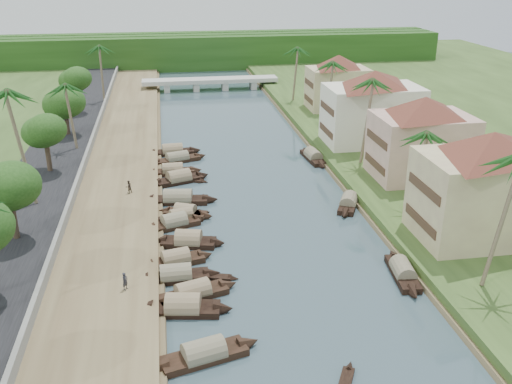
{
  "coord_description": "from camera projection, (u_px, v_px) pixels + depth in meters",
  "views": [
    {
      "loc": [
        -9.56,
        -46.37,
        25.58
      ],
      "look_at": [
        -0.38,
        10.18,
        2.0
      ],
      "focal_mm": 40.0,
      "sensor_mm": 36.0,
      "label": 1
    }
  ],
  "objects": [
    {
      "name": "tree_2",
      "position": [
        8.0,
        187.0,
        51.26
      ],
      "size": [
        5.29,
        5.29,
        7.31
      ],
      "color": "#493829",
      "rests_on": "ground"
    },
    {
      "name": "palm_3",
      "position": [
        329.0,
        64.0,
        88.39
      ],
      "size": [
        3.2,
        3.2,
        10.86
      ],
      "color": "#776A4F",
      "rests_on": "ground"
    },
    {
      "name": "treeline",
      "position": [
        200.0,
        51.0,
        143.23
      ],
      "size": [
        120.0,
        14.0,
        8.0
      ],
      "color": "#1A3C10",
      "rests_on": "ground"
    },
    {
      "name": "sampan_6",
      "position": [
        174.0,
        223.0,
        58.34
      ],
      "size": [
        7.34,
        3.87,
        2.16
      ],
      "rotation": [
        0.0,
        0.0,
        0.33
      ],
      "color": "black",
      "rests_on": "ground"
    },
    {
      "name": "person_near",
      "position": [
        125.0,
        281.0,
        45.73
      ],
      "size": [
        0.62,
        0.65,
        1.51
      ],
      "primitive_type": "imported",
      "rotation": [
        0.0,
        0.0,
        0.92
      ],
      "color": "#282931",
      "rests_on": "left_bank"
    },
    {
      "name": "sampan_10",
      "position": [
        173.0,
        171.0,
        72.61
      ],
      "size": [
        7.65,
        1.95,
        2.12
      ],
      "rotation": [
        0.0,
        0.0,
        0.02
      ],
      "color": "black",
      "rests_on": "ground"
    },
    {
      "name": "sampan_12",
      "position": [
        177.0,
        159.0,
        76.98
      ],
      "size": [
        8.55,
        4.02,
        2.04
      ],
      "rotation": [
        0.0,
        0.0,
        0.31
      ],
      "color": "black",
      "rests_on": "ground"
    },
    {
      "name": "sampan_11",
      "position": [
        179.0,
        179.0,
        69.96
      ],
      "size": [
        8.29,
        4.37,
        2.33
      ],
      "rotation": [
        0.0,
        0.0,
        0.33
      ],
      "color": "black",
      "rests_on": "ground"
    },
    {
      "name": "sampan_2",
      "position": [
        193.0,
        293.0,
        46.18
      ],
      "size": [
        8.09,
        3.9,
        2.12
      ],
      "rotation": [
        0.0,
        0.0,
        0.3
      ],
      "color": "black",
      "rests_on": "ground"
    },
    {
      "name": "left_bank",
      "position": [
        116.0,
        182.0,
        69.21
      ],
      "size": [
        10.0,
        180.0,
        0.8
      ],
      "primitive_type": "cube",
      "color": "brown",
      "rests_on": "ground"
    },
    {
      "name": "person_far",
      "position": [
        129.0,
        187.0,
        64.6
      ],
      "size": [
        0.92,
        0.87,
        1.49
      ],
      "primitive_type": "imported",
      "rotation": [
        0.0,
        0.0,
        3.73
      ],
      "color": "#332A24",
      "rests_on": "left_bank"
    },
    {
      "name": "palm_6",
      "position": [
        68.0,
        86.0,
        74.89
      ],
      "size": [
        3.2,
        3.2,
        10.27
      ],
      "color": "#776A4F",
      "rests_on": "ground"
    },
    {
      "name": "palm_2",
      "position": [
        368.0,
        83.0,
        69.39
      ],
      "size": [
        3.2,
        3.2,
        12.1
      ],
      "color": "#776A4F",
      "rests_on": "ground"
    },
    {
      "name": "sampan_15",
      "position": [
        349.0,
        203.0,
        63.18
      ],
      "size": [
        4.71,
        7.59,
        2.08
      ],
      "rotation": [
        0.0,
        0.0,
        1.13
      ],
      "color": "black",
      "rests_on": "ground"
    },
    {
      "name": "palm_8",
      "position": [
        99.0,
        48.0,
        100.64
      ],
      "size": [
        3.2,
        3.2,
        11.26
      ],
      "color": "#776A4F",
      "rests_on": "ground"
    },
    {
      "name": "tree_6",
      "position": [
        405.0,
        107.0,
        80.87
      ],
      "size": [
        4.58,
        4.58,
        6.68
      ],
      "color": "#493829",
      "rests_on": "ground"
    },
    {
      "name": "sampan_8",
      "position": [
        185.0,
        213.0,
        60.73
      ],
      "size": [
        6.4,
        3.92,
        2.0
      ],
      "rotation": [
        0.0,
        0.0,
        -0.41
      ],
      "color": "black",
      "rests_on": "ground"
    },
    {
      "name": "sampan_13",
      "position": [
        173.0,
        151.0,
        79.95
      ],
      "size": [
        8.36,
        2.3,
        2.26
      ],
      "rotation": [
        0.0,
        0.0,
        0.07
      ],
      "color": "black",
      "rests_on": "ground"
    },
    {
      "name": "canoe_1",
      "position": [
        210.0,
        277.0,
        49.14
      ],
      "size": [
        5.21,
        2.31,
        0.84
      ],
      "rotation": [
        0.0,
        0.0,
        -0.3
      ],
      "color": "black",
      "rests_on": "ground"
    },
    {
      "name": "sampan_0",
      "position": [
        204.0,
        355.0,
        39.03
      ],
      "size": [
        8.59,
        3.86,
        2.22
      ],
      "rotation": [
        0.0,
        0.0,
        0.27
      ],
      "color": "black",
      "rests_on": "ground"
    },
    {
      "name": "sampan_14",
      "position": [
        403.0,
        272.0,
        49.25
      ],
      "size": [
        2.47,
        8.41,
        2.03
      ],
      "rotation": [
        0.0,
        0.0,
        1.45
      ],
      "color": "black",
      "rests_on": "ground"
    },
    {
      "name": "building_mid",
      "position": [
        422.0,
        137.0,
        66.88
      ],
      "size": [
        14.11,
        14.11,
        9.7
      ],
      "color": "beige",
      "rests_on": "right_bank"
    },
    {
      "name": "palm_1",
      "position": [
        424.0,
        135.0,
        57.38
      ],
      "size": [
        3.2,
        3.2,
        9.55
      ],
      "color": "#776A4F",
      "rests_on": "ground"
    },
    {
      "name": "ground",
      "position": [
        277.0,
        252.0,
        53.48
      ],
      "size": [
        220.0,
        220.0,
        0.0
      ],
      "primitive_type": "plane",
      "color": "#374B53",
      "rests_on": "ground"
    },
    {
      "name": "sampan_9",
      "position": [
        178.0,
        199.0,
        64.15
      ],
      "size": [
        9.43,
        3.07,
        2.33
      ],
      "rotation": [
        0.0,
        0.0,
        -0.14
      ],
      "color": "black",
      "rests_on": "ground"
    },
    {
      "name": "tree_4",
      "position": [
        65.0,
        104.0,
        82.73
      ],
      "size": [
        5.38,
        5.38,
        6.85
      ],
      "color": "#493829",
      "rests_on": "ground"
    },
    {
      "name": "sampan_3",
      "position": [
        176.0,
        276.0,
        48.69
      ],
      "size": [
        7.88,
        1.93,
        2.13
      ],
      "rotation": [
        0.0,
        0.0,
        0.01
      ],
      "color": "black",
      "rests_on": "ground"
    },
    {
      "name": "sampan_4",
      "position": [
        176.0,
        260.0,
        51.25
      ],
      "size": [
        7.29,
        3.17,
        2.05
      ],
      "rotation": [
        0.0,
        0.0,
        0.24
      ],
      "color": "black",
      "rests_on": "ground"
    },
    {
      "name": "road",
      "position": [
        43.0,
        183.0,
        67.83
      ],
      "size": [
        8.0,
        180.0,
        1.4
      ],
      "primitive_type": "cube",
      "color": "black",
      "rests_on": "ground"
    },
    {
      "name": "sampan_5",
      "position": [
        189.0,
        241.0,
        54.61
      ],
      "size": [
        7.46,
        3.35,
        2.31
      ],
      "rotation": [
        0.0,
        0.0,
        -0.22
      ],
      "color": "black",
      "rests_on": "ground"
    },
    {
      "name": "bridge",
      "position": [
        210.0,
        82.0,
        118.54
      ],
      "size": [
        28.0,
        4.0,
        2.4
      ],
      "color": "#AEAEA3",
      "rests_on": "ground"
    },
    {
      "name": "right_bank",
      "position": [
        390.0,
        165.0,
        74.32
      ],
      "size": [
        16.0,
        180.0,
        1.2
      ],
      "primitive_type": "cube",
      "color": "#2C441B",
      "rests_on": "ground"
    },
    {
      "name": "building_far",
      "position": [
        373.0,
        107.0,
        79.42
      ],
      "size": [
        15.59,
        15.59,
        10.2
      ],
      "color": "silver",
      "rests_on": "right_bank"
    },
    {
      "name": "building_distant",
      "position": [
        338.0,
        81.0,
        98.01
      ],
      "size": [
        12.62,
        12.62,
        9.2
      ],
      "color": "beige",
      "rests_on": "right_bank"
    },
    {
      "name": "retaining_wall",
      "position": [
        80.0,
        176.0,
        68.22
      ],
      "size": [
        0.4,
        180.0,
        1.1
      ],
      "primitive_type": "cube",
      "color": "slate",
      "rests_on": "left_bank"
    },
    {
      "name": "sampan_16",
      "position": [
        313.0,
        157.0,
        77.81
      ],
      "size": [
        2.42,
        8.88,
        2.15
      ],
      "rotation": [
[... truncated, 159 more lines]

